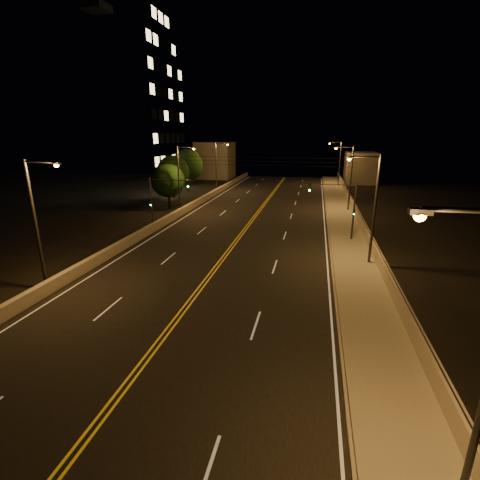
% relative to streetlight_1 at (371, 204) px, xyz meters
% --- Properties ---
extents(road, '(18.00, 120.00, 0.02)m').
position_rel_streetlight_1_xyz_m(road, '(-11.51, -1.38, -4.99)').
color(road, black).
rests_on(road, ground).
extents(sidewalk, '(3.60, 120.00, 0.30)m').
position_rel_streetlight_1_xyz_m(sidewalk, '(-0.71, -1.38, -4.85)').
color(sidewalk, gray).
rests_on(sidewalk, ground).
extents(curb, '(0.14, 120.00, 0.15)m').
position_rel_streetlight_1_xyz_m(curb, '(-2.58, -1.38, -4.93)').
color(curb, gray).
rests_on(curb, ground).
extents(parapet_wall, '(0.30, 120.00, 1.00)m').
position_rel_streetlight_1_xyz_m(parapet_wall, '(0.94, -1.38, -4.20)').
color(parapet_wall, gray).
rests_on(parapet_wall, sidewalk).
extents(jersey_barrier, '(0.45, 120.00, 0.87)m').
position_rel_streetlight_1_xyz_m(jersey_barrier, '(-21.04, -1.38, -4.57)').
color(jersey_barrier, gray).
rests_on(jersey_barrier, ground).
extents(distant_building_right, '(6.00, 10.00, 6.36)m').
position_rel_streetlight_1_xyz_m(distant_building_right, '(4.99, 52.21, -1.82)').
color(distant_building_right, slate).
rests_on(distant_building_right, ground).
extents(distant_building_left, '(8.00, 8.00, 8.27)m').
position_rel_streetlight_1_xyz_m(distant_building_left, '(-27.51, 52.72, -0.87)').
color(distant_building_left, slate).
rests_on(distant_building_left, ground).
extents(parapet_rail, '(0.06, 120.00, 0.06)m').
position_rel_streetlight_1_xyz_m(parapet_rail, '(0.94, -1.38, -3.67)').
color(parapet_rail, black).
rests_on(parapet_rail, parapet_wall).
extents(lane_markings, '(17.32, 116.00, 0.00)m').
position_rel_streetlight_1_xyz_m(lane_markings, '(-11.51, -1.45, -4.98)').
color(lane_markings, silver).
rests_on(lane_markings, road).
extents(streetlight_1, '(2.55, 0.28, 8.60)m').
position_rel_streetlight_1_xyz_m(streetlight_1, '(0.00, 0.00, 0.00)').
color(streetlight_1, '#2D2D33').
rests_on(streetlight_1, ground).
extents(streetlight_2, '(2.55, 0.28, 8.60)m').
position_rel_streetlight_1_xyz_m(streetlight_2, '(0.00, 20.50, 0.00)').
color(streetlight_2, '#2D2D33').
rests_on(streetlight_2, ground).
extents(streetlight_3, '(2.55, 0.28, 8.60)m').
position_rel_streetlight_1_xyz_m(streetlight_3, '(0.00, 45.23, 0.00)').
color(streetlight_3, '#2D2D33').
rests_on(streetlight_3, ground).
extents(streetlight_4, '(2.55, 0.28, 8.60)m').
position_rel_streetlight_1_xyz_m(streetlight_4, '(-21.41, -9.19, 0.00)').
color(streetlight_4, '#2D2D33').
rests_on(streetlight_4, ground).
extents(streetlight_5, '(2.55, 0.28, 8.60)m').
position_rel_streetlight_1_xyz_m(streetlight_5, '(-21.41, 15.38, 0.00)').
color(streetlight_5, '#2D2D33').
rests_on(streetlight_5, ground).
extents(streetlight_6, '(2.55, 0.28, 8.60)m').
position_rel_streetlight_1_xyz_m(streetlight_6, '(-21.41, 33.01, 0.00)').
color(streetlight_6, '#2D2D33').
rests_on(streetlight_6, ground).
extents(traffic_signal_right, '(5.11, 0.31, 5.69)m').
position_rel_streetlight_1_xyz_m(traffic_signal_right, '(-1.55, 6.32, -1.36)').
color(traffic_signal_right, '#2D2D33').
rests_on(traffic_signal_right, ground).
extents(traffic_signal_left, '(5.11, 0.31, 5.69)m').
position_rel_streetlight_1_xyz_m(traffic_signal_left, '(-20.26, 6.32, -1.36)').
color(traffic_signal_left, '#2D2D33').
rests_on(traffic_signal_left, ground).
extents(overhead_wires, '(22.00, 0.03, 0.83)m').
position_rel_streetlight_1_xyz_m(overhead_wires, '(-11.51, 8.12, 2.40)').
color(overhead_wires, black).
extents(building_tower, '(24.00, 15.00, 30.99)m').
position_rel_streetlight_1_xyz_m(building_tower, '(-41.94, 32.68, 9.92)').
color(building_tower, slate).
rests_on(building_tower, ground).
extents(tree_0, '(4.61, 4.61, 6.25)m').
position_rel_streetlight_1_xyz_m(tree_0, '(-24.09, 17.25, -1.07)').
color(tree_0, black).
rests_on(tree_0, ground).
extents(tree_1, '(5.07, 5.07, 6.87)m').
position_rel_streetlight_1_xyz_m(tree_1, '(-26.43, 24.80, -0.67)').
color(tree_1, black).
rests_on(tree_1, ground).
extents(tree_2, '(5.54, 5.54, 7.51)m').
position_rel_streetlight_1_xyz_m(tree_2, '(-26.69, 32.04, -0.27)').
color(tree_2, black).
rests_on(tree_2, ground).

